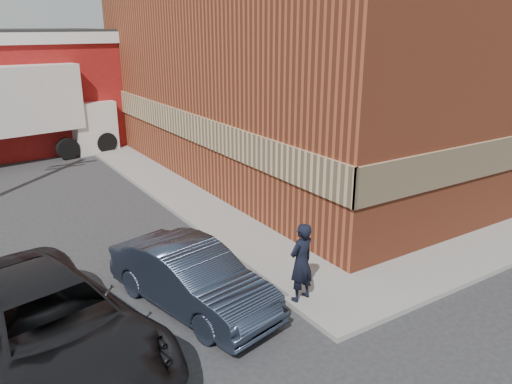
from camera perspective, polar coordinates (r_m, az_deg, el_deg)
ground at (r=11.55m, az=5.08°, el=-11.75°), size 90.00×90.00×0.00m
brick_building at (r=22.36m, az=8.71°, el=15.50°), size 14.25×18.25×9.36m
sidewalk_west at (r=19.02m, az=-10.22°, el=0.68°), size 1.80×18.00×0.12m
man at (r=10.79m, az=5.20°, el=-7.99°), size 0.71×0.52×1.77m
sedan at (r=10.86m, az=-7.36°, el=-9.69°), size 2.41×4.48×1.40m
suv_a at (r=9.75m, az=-22.77°, el=-13.99°), size 3.84×6.25×1.62m
box_truck at (r=24.35m, az=-25.66°, el=8.78°), size 8.77×3.75×4.19m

